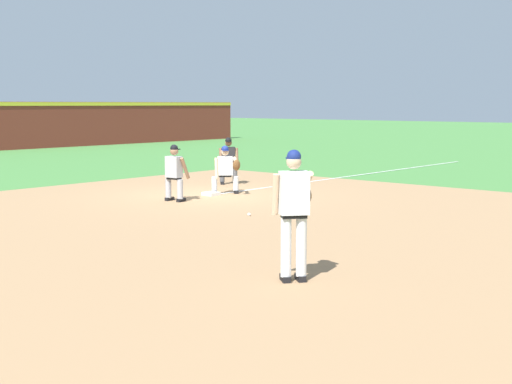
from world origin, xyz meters
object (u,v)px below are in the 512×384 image
Objects in this scene: baserunner at (174,171)px; umpire at (229,159)px; baseball at (249,214)px; first_base_bag at (211,194)px; pitcher at (294,207)px; first_baseman at (226,168)px.

baserunner is 1.00× the size of umpire.
first_base_bag is at bearing 57.62° from baseball.
pitcher reaches higher than first_base_bag.
baserunner is at bearing 58.66° from pitcher.
baserunner reaches higher than baseball.
pitcher is at bearing -121.34° from baserunner.
umpire is (8.27, 9.05, -0.27)m from pitcher.
pitcher reaches higher than baseball.
umpire is (2.28, 1.49, 0.75)m from first_base_bag.
first_base_bag is 0.85m from first_baseman.
baseball is 5.99m from pitcher.
umpire is (3.75, 1.64, 0.00)m from baserunner.
umpire is (1.78, 1.58, 0.06)m from first_baseman.
pitcher reaches higher than umpire.
baseball is 0.04× the size of pitcher.
baseball is 0.06× the size of first_baseman.
first_base_bag is 1.66m from baserunner.
pitcher is at bearing -132.20° from baseball.
umpire is at bearing 47.59° from pitcher.
first_baseman is 0.92× the size of baserunner.
baserunner reaches higher than first_base_bag.
first_base_bag is 0.26× the size of umpire.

